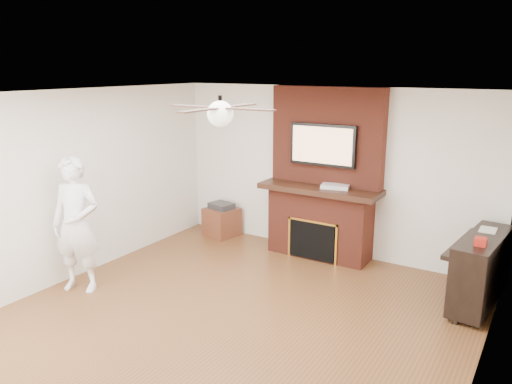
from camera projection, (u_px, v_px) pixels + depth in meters
The scene contains 12 objects.
room_shell at pixel (222, 217), 5.19m from camera, with size 5.36×5.86×2.86m.
fireplace at pixel (322, 191), 7.35m from camera, with size 1.78×0.64×2.50m.
tv at pixel (323, 145), 7.15m from camera, with size 1.00×0.08×0.60m.
ceiling_fan at pixel (220, 113), 4.92m from camera, with size 1.21×1.21×0.31m.
person at pixel (76, 225), 6.20m from camera, with size 0.63×0.42×1.73m, color white.
side_table at pixel (222, 220), 8.39m from camera, with size 0.58×0.58×0.56m.
piano at pixel (480, 269), 5.87m from camera, with size 0.62×1.36×0.96m.
cable_box at pixel (335, 186), 7.12m from camera, with size 0.39×0.22×0.06m, color silver.
candle_orange at pixel (305, 252), 7.50m from camera, with size 0.07×0.07×0.14m, color gold.
candle_green at pixel (317, 257), 7.34m from camera, with size 0.07×0.07×0.10m, color #388E41.
candle_cream at pixel (323, 257), 7.32m from camera, with size 0.08×0.08×0.11m, color beige.
candle_blue at pixel (328, 257), 7.35m from camera, with size 0.06×0.06×0.09m, color #375CA5.
Camera 1 is at (2.90, -4.04, 2.78)m, focal length 35.00 mm.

